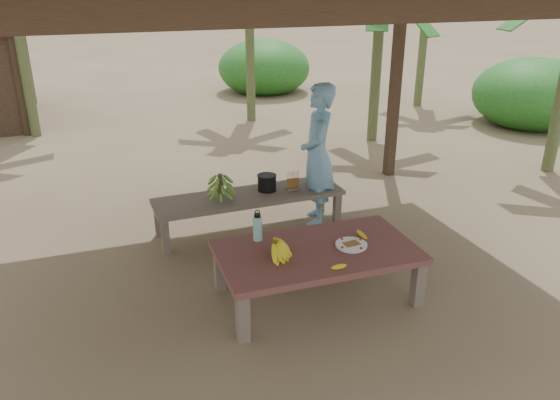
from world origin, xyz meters
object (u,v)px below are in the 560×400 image
object	(u,v)px
ripe_banana_bunch	(273,248)
cooking_pot	(267,183)
woman	(318,155)
plate	(351,245)
water_flask	(258,227)
work_table	(317,256)
bench	(249,199)

from	to	relation	value
ripe_banana_bunch	cooking_pot	distance (m)	1.75
woman	plate	bearing A→B (deg)	7.17
water_flask	cooking_pot	world-z (taller)	water_flask
water_flask	woman	size ratio (longest dim) A/B	0.18
water_flask	work_table	bearing A→B (deg)	-38.51
work_table	woman	xyz separation A→B (m)	(0.67, 1.58, 0.41)
ripe_banana_bunch	water_flask	xyz separation A→B (m)	(-0.02, 0.37, 0.04)
work_table	cooking_pot	size ratio (longest dim) A/B	8.36
cooking_pot	bench	bearing A→B (deg)	-165.01
water_flask	cooking_pot	distance (m)	1.41
bench	water_flask	size ratio (longest dim) A/B	7.16
cooking_pot	woman	xyz separation A→B (m)	(0.60, -0.08, 0.30)
water_flask	ripe_banana_bunch	bearing A→B (deg)	-86.52
work_table	woman	distance (m)	1.77
work_table	woman	bearing A→B (deg)	67.85
cooking_pot	woman	size ratio (longest dim) A/B	0.13
woman	water_flask	bearing A→B (deg)	-23.15
ripe_banana_bunch	woman	bearing A→B (deg)	55.35
plate	ripe_banana_bunch	bearing A→B (deg)	176.21
water_flask	woman	distance (m)	1.67
plate	water_flask	distance (m)	0.88
bench	woman	distance (m)	0.95
work_table	plate	xyz separation A→B (m)	(0.31, -0.06, 0.08)
ripe_banana_bunch	water_flask	size ratio (longest dim) A/B	0.99
cooking_pot	woman	bearing A→B (deg)	-7.97
ripe_banana_bunch	water_flask	bearing A→B (deg)	93.48
work_table	water_flask	distance (m)	0.61
ripe_banana_bunch	woman	world-z (taller)	woman
woman	work_table	bearing A→B (deg)	-3.47
bench	ripe_banana_bunch	size ratio (longest dim) A/B	7.26
work_table	bench	xyz separation A→B (m)	(-0.17, 1.60, -0.04)
ripe_banana_bunch	plate	distance (m)	0.75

